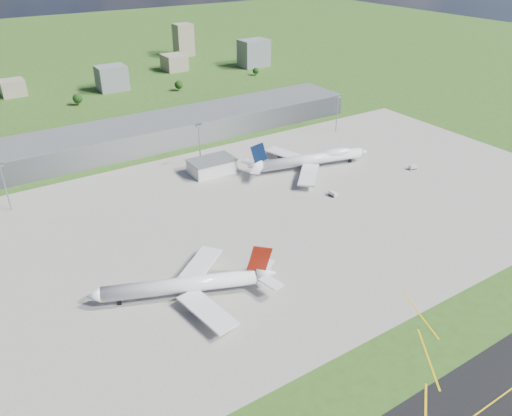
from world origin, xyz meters
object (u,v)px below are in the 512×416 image
airliner_red_twin (188,285)px  van_white_near (333,194)px  van_white_far (413,167)px  airliner_blue_quad (312,159)px  tug_yellow (258,253)px

airliner_red_twin → van_white_near: bearing=-139.7°
airliner_red_twin → van_white_far: (168.84, 36.15, -4.08)m
airliner_blue_quad → van_white_near: 38.65m
airliner_blue_quad → airliner_red_twin: bearing=-135.4°
airliner_blue_quad → van_white_far: bearing=-20.9°
tug_yellow → van_white_far: bearing=-40.8°
airliner_red_twin → tug_yellow: airliner_red_twin is taller
airliner_blue_quad → tug_yellow: airliner_blue_quad is taller
van_white_near → van_white_far: van_white_far is taller
airliner_red_twin → airliner_blue_quad: (117.98, 71.08, 0.40)m
airliner_red_twin → van_white_far: airliner_red_twin is taller
airliner_red_twin → tug_yellow: (38.93, 9.33, -4.36)m
tug_yellow → van_white_far: (129.91, 26.82, 0.29)m
airliner_red_twin → airliner_blue_quad: size_ratio=0.90×
airliner_blue_quad → tug_yellow: (-79.05, -61.75, -4.76)m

